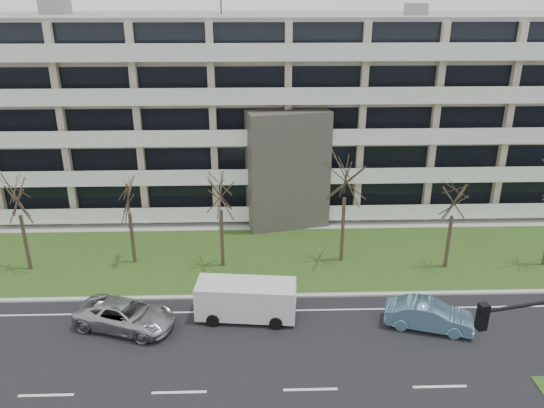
{
  "coord_description": "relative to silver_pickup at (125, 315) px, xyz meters",
  "views": [
    {
      "loc": [
        -2.37,
        -19.29,
        16.97
      ],
      "look_at": [
        -1.45,
        10.0,
        5.18
      ],
      "focal_mm": 35.0,
      "sensor_mm": 36.0,
      "label": 1
    }
  ],
  "objects": [
    {
      "name": "tree_5",
      "position": [
        19.56,
        6.07,
        4.37
      ],
      "size": [
        3.3,
        3.3,
        6.6
      ],
      "color": "#382B21",
      "rests_on": "ground"
    },
    {
      "name": "ground",
      "position": [
        9.52,
        -5.2,
        -0.76
      ],
      "size": [
        160.0,
        160.0,
        0.0
      ],
      "primitive_type": "plane",
      "color": "black",
      "rests_on": "ground"
    },
    {
      "name": "tree_1",
      "position": [
        -7.74,
        6.66,
        4.61
      ],
      "size": [
        3.46,
        3.46,
        6.91
      ],
      "color": "#382B21",
      "rests_on": "ground"
    },
    {
      "name": "blue_sedan",
      "position": [
        16.36,
        -0.55,
        0.01
      ],
      "size": [
        4.91,
        2.9,
        1.53
      ],
      "primitive_type": "imported",
      "rotation": [
        0.0,
        0.0,
        1.27
      ],
      "color": "#6F9DC1",
      "rests_on": "ground"
    },
    {
      "name": "curb",
      "position": [
        9.52,
        2.8,
        -0.7
      ],
      "size": [
        90.0,
        0.35,
        0.12
      ],
      "primitive_type": "cube",
      "color": "#B2B2AD",
      "rests_on": "ground"
    },
    {
      "name": "grass_verge",
      "position": [
        9.52,
        7.8,
        -0.73
      ],
      "size": [
        90.0,
        10.0,
        0.06
      ],
      "primitive_type": "cube",
      "color": "#2F4918",
      "rests_on": "ground"
    },
    {
      "name": "tree_3",
      "position": [
        4.87,
        6.73,
        4.83
      ],
      "size": [
        3.59,
        3.59,
        7.19
      ],
      "color": "#382B21",
      "rests_on": "ground"
    },
    {
      "name": "tree_2",
      "position": [
        -1.09,
        7.39,
        4.24
      ],
      "size": [
        3.21,
        3.21,
        6.43
      ],
      "color": "#382B21",
      "rests_on": "ground"
    },
    {
      "name": "tree_4",
      "position": [
        12.83,
        7.22,
        5.58
      ],
      "size": [
        4.08,
        4.08,
        8.15
      ],
      "color": "#382B21",
      "rests_on": "ground"
    },
    {
      "name": "apartment_building",
      "position": [
        9.51,
        20.12,
        6.86
      ],
      "size": [
        60.5,
        15.1,
        18.75
      ],
      "color": "#B5A58D",
      "rests_on": "ground"
    },
    {
      "name": "white_van",
      "position": [
        6.58,
        0.76,
        0.52
      ],
      "size": [
        5.66,
        2.7,
        2.12
      ],
      "rotation": [
        0.0,
        0.0,
        -0.11
      ],
      "color": "silver",
      "rests_on": "ground"
    },
    {
      "name": "lane_edge_line",
      "position": [
        9.52,
        1.3,
        -0.75
      ],
      "size": [
        90.0,
        0.12,
        0.01
      ],
      "primitive_type": "cube",
      "color": "white",
      "rests_on": "ground"
    },
    {
      "name": "sidewalk",
      "position": [
        9.52,
        13.3,
        -0.72
      ],
      "size": [
        90.0,
        2.0,
        0.08
      ],
      "primitive_type": "cube",
      "color": "#B2B2AD",
      "rests_on": "ground"
    },
    {
      "name": "silver_pickup",
      "position": [
        0.0,
        0.0,
        0.0
      ],
      "size": [
        5.94,
        4.05,
        1.51
      ],
      "primitive_type": "imported",
      "rotation": [
        0.0,
        0.0,
        1.26
      ],
      "color": "#A0A2A7",
      "rests_on": "ground"
    }
  ]
}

